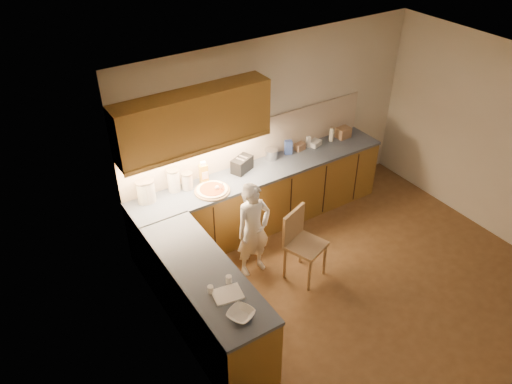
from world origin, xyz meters
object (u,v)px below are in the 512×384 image
at_px(pizza_on_board, 212,190).
at_px(wooden_chair, 301,240).
at_px(child, 253,230).
at_px(toaster, 242,164).
at_px(oil_jug, 204,173).

relative_size(pizza_on_board, wooden_chair, 0.48).
distance_m(pizza_on_board, wooden_chair, 1.27).
height_order(pizza_on_board, wooden_chair, pizza_on_board).
bearing_deg(child, wooden_chair, -41.18).
relative_size(wooden_chair, toaster, 2.73).
height_order(pizza_on_board, toaster, toaster).
relative_size(oil_jug, toaster, 0.91).
bearing_deg(child, pizza_on_board, 105.63).
bearing_deg(wooden_chair, child, 120.14).
height_order(wooden_chair, toaster, toaster).
bearing_deg(pizza_on_board, wooden_chair, -57.36).
relative_size(child, toaster, 3.75).
xyz_separation_m(oil_jug, toaster, (0.57, -0.01, -0.05)).
bearing_deg(wooden_chair, toaster, 73.45).
xyz_separation_m(pizza_on_board, wooden_chair, (0.65, -1.02, -0.39)).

